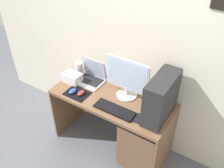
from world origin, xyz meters
TOP-DOWN VIEW (x-y plane):
  - ground_plane at (0.00, 0.00)m, footprint 8.00×8.00m
  - wall_back at (0.00, 0.32)m, footprint 4.00×0.05m
  - desk at (0.02, -0.01)m, footprint 1.30×0.55m
  - pc_tower at (0.52, 0.02)m, footprint 0.18×0.45m
  - monitor at (0.11, 0.11)m, footprint 0.47×0.22m
  - laptop at (-0.36, 0.14)m, footprint 0.31×0.25m
  - speaker at (-0.55, 0.16)m, footprint 0.08×0.08m
  - projector at (-0.53, -0.00)m, footprint 0.20×0.14m
  - keyboard at (0.13, -0.15)m, footprint 0.42×0.14m
  - mousepad at (-0.35, -0.14)m, footprint 0.26×0.20m
  - mouse_left at (-0.31, -0.13)m, footprint 0.06×0.10m
  - mouse_right at (-0.40, -0.16)m, footprint 0.06×0.10m
  - cell_phone at (0.38, -0.13)m, footprint 0.07×0.13m

SIDE VIEW (x-z plane):
  - ground_plane at x=0.00m, z-range 0.00..0.00m
  - desk at x=0.02m, z-range 0.21..0.94m
  - mousepad at x=-0.35m, z-range 0.73..0.74m
  - cell_phone at x=0.38m, z-range 0.73..0.74m
  - keyboard at x=0.13m, z-range 0.73..0.76m
  - mouse_left at x=-0.31m, z-range 0.74..0.77m
  - mouse_right at x=-0.40m, z-range 0.74..0.77m
  - laptop at x=-0.36m, z-range 0.66..0.91m
  - projector at x=-0.53m, z-range 0.73..0.84m
  - speaker at x=-0.55m, z-range 0.73..0.89m
  - pc_tower at x=0.52m, z-range 0.73..1.18m
  - monitor at x=0.11m, z-range 0.74..1.18m
  - wall_back at x=0.00m, z-range 0.00..2.60m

